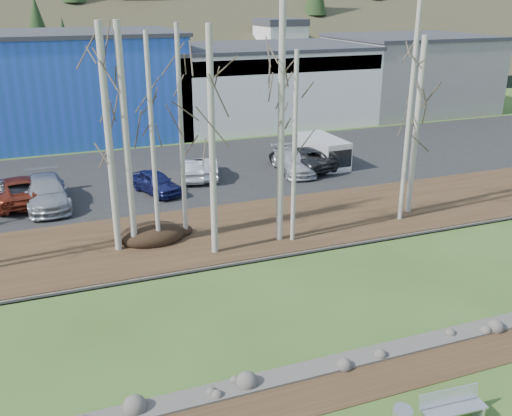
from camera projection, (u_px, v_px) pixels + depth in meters
name	position (u px, v px, depth m)	size (l,w,h in m)	color
dirt_strip	(336.00, 387.00, 16.82)	(80.00, 1.80, 0.03)	#382616
near_bank_rocks	(321.00, 368.00, 17.70)	(80.00, 0.80, 0.50)	#47423D
river	(271.00, 306.00, 21.29)	(80.00, 8.00, 0.90)	black
far_bank_rocks	(235.00, 261.00, 24.88)	(80.00, 0.80, 0.46)	#47423D
far_bank	(214.00, 233.00, 27.66)	(80.00, 7.00, 0.15)	#382616
parking_lot	(167.00, 174.00, 36.85)	(80.00, 14.00, 0.14)	black
building_blue	(52.00, 85.00, 45.68)	(20.40, 12.24, 8.30)	#1F4CAE
building_white	(261.00, 83.00, 51.94)	(18.36, 12.24, 6.80)	silver
building_grey	(409.00, 73.00, 57.22)	(14.28, 12.24, 7.30)	slate
bench_intact	(452.00, 407.00, 15.37)	(1.86, 0.68, 0.91)	silver
dirt_mound	(152.00, 234.00, 26.60)	(3.06, 2.16, 0.60)	black
birch_2	(126.00, 141.00, 24.26)	(0.30, 0.30, 9.85)	#B8B4A6
birch_3	(153.00, 144.00, 24.60)	(0.20, 0.20, 9.44)	#B8B4A6
birch_4	(212.00, 145.00, 23.77)	(0.28, 0.28, 9.74)	#B8B4A6
birch_5	(181.00, 135.00, 25.58)	(0.21, 0.21, 9.69)	#B8B4A6
birch_6	(294.00, 150.00, 25.24)	(0.20, 0.20, 8.64)	#B8B4A6
birch_7	(281.00, 126.00, 24.92)	(0.30, 0.30, 10.79)	#B8B4A6
birch_8	(416.00, 128.00, 28.68)	(0.29, 0.29, 8.98)	#B8B4A6
birch_9	(411.00, 101.00, 27.16)	(0.23, 0.23, 12.00)	#B8B4A6
birch_10	(109.00, 142.00, 24.02)	(0.30, 0.30, 9.85)	#B8B4A6
car_1	(11.00, 190.00, 31.45)	(1.47, 4.23, 1.39)	black
car_2	(18.00, 189.00, 31.35)	(2.46, 5.34, 1.48)	maroon
car_3	(46.00, 192.00, 30.80)	(2.19, 5.38, 1.56)	#999CA1
car_4	(156.00, 182.00, 32.85)	(1.52, 3.77, 1.29)	navy
car_5	(192.00, 169.00, 35.42)	(1.35, 3.87, 1.28)	silver
car_6	(301.00, 158.00, 37.50)	(2.41, 5.23, 1.45)	black
car_7	(293.00, 161.00, 36.81)	(1.97, 4.86, 1.41)	#BEBDBF
car_8	(206.00, 168.00, 35.71)	(1.35, 3.87, 1.28)	silver
van_white	(325.00, 152.00, 38.13)	(1.93, 4.36, 1.88)	white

